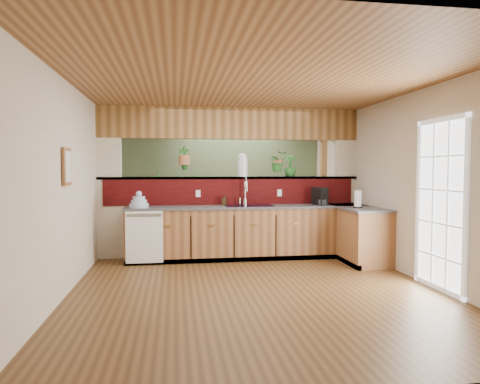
{
  "coord_description": "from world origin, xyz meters",
  "views": [
    {
      "loc": [
        -1.0,
        -6.17,
        1.51
      ],
      "look_at": [
        0.05,
        0.7,
        1.15
      ],
      "focal_mm": 32.0,
      "sensor_mm": 36.0,
      "label": 1
    }
  ],
  "objects": [
    {
      "name": "wall_right",
      "position": [
        2.3,
        0.0,
        1.3
      ],
      "size": [
        0.02,
        7.0,
        2.6
      ],
      "primitive_type": "cube",
      "color": "beige",
      "rests_on": "ground"
    },
    {
      "name": "shelf_plant_b",
      "position": [
        -0.45,
        3.25,
        1.17
      ],
      "size": [
        0.32,
        0.32,
        0.43
      ],
      "primitive_type": "imported",
      "rotation": [
        0.0,
        0.0,
        0.4
      ],
      "color": "#235F21",
      "rests_on": "shelving_console"
    },
    {
      "name": "coffee_maker",
      "position": [
        1.5,
        0.95,
        1.04
      ],
      "size": [
        0.16,
        0.28,
        0.31
      ],
      "rotation": [
        0.0,
        0.0,
        0.34
      ],
      "color": "black",
      "rests_on": "countertop"
    },
    {
      "name": "shelving_console",
      "position": [
        -0.88,
        3.25,
        0.5
      ],
      "size": [
        1.41,
        0.7,
        0.91
      ],
      "primitive_type": "cube",
      "rotation": [
        0.0,
        0.0,
        -0.26
      ],
      "color": "black",
      "rests_on": "ground"
    },
    {
      "name": "dishwasher",
      "position": [
        -1.48,
        0.66,
        0.46
      ],
      "size": [
        0.58,
        0.03,
        0.82
      ],
      "color": "white",
      "rests_on": "ground"
    },
    {
      "name": "wall_left",
      "position": [
        -2.3,
        0.0,
        1.3
      ],
      "size": [
        0.02,
        7.0,
        2.6
      ],
      "primitive_type": "cube",
      "color": "beige",
      "rests_on": "ground"
    },
    {
      "name": "french_door",
      "position": [
        2.27,
        -1.3,
        1.05
      ],
      "size": [
        0.06,
        1.02,
        2.16
      ],
      "primitive_type": "cube",
      "color": "white",
      "rests_on": "ground"
    },
    {
      "name": "hanging_plant_b",
      "position": [
        0.84,
        1.35,
        1.81
      ],
      "size": [
        0.34,
        0.3,
        0.5
      ],
      "color": "brown",
      "rests_on": "header_beam"
    },
    {
      "name": "ledge_plant_right",
      "position": [
        1.07,
        1.35,
        1.59
      ],
      "size": [
        0.25,
        0.25,
        0.39
      ],
      "primitive_type": "imported",
      "rotation": [
        0.0,
        0.0,
        -0.15
      ],
      "color": "#235F21",
      "rests_on": "pass_through_ledge"
    },
    {
      "name": "pass_through_ledge",
      "position": [
        0.0,
        1.35,
        1.37
      ],
      "size": [
        4.6,
        0.21,
        0.04
      ],
      "primitive_type": "cube",
      "color": "brown",
      "rests_on": "ground"
    },
    {
      "name": "ground",
      "position": [
        0.0,
        0.0,
        0.0
      ],
      "size": [
        4.6,
        7.0,
        0.01
      ],
      "primitive_type": "cube",
      "color": "#503418",
      "rests_on": "ground"
    },
    {
      "name": "glass_jar",
      "position": [
        0.2,
        1.35,
        1.6
      ],
      "size": [
        0.19,
        0.19,
        0.41
      ],
      "color": "silver",
      "rests_on": "pass_through_ledge"
    },
    {
      "name": "pass_through_partition",
      "position": [
        0.03,
        1.35,
        1.19
      ],
      "size": [
        4.6,
        0.21,
        2.6
      ],
      "color": "beige",
      "rests_on": "ground"
    },
    {
      "name": "ceiling",
      "position": [
        0.0,
        0.0,
        2.6
      ],
      "size": [
        4.6,
        7.0,
        0.01
      ],
      "primitive_type": "cube",
      "color": "brown",
      "rests_on": "ground"
    },
    {
      "name": "wall_back",
      "position": [
        0.0,
        3.5,
        1.3
      ],
      "size": [
        4.6,
        0.02,
        2.6
      ],
      "primitive_type": "cube",
      "color": "beige",
      "rests_on": "ground"
    },
    {
      "name": "soap_dispenser",
      "position": [
        -0.15,
        1.15,
        0.99
      ],
      "size": [
        0.11,
        0.11,
        0.19
      ],
      "primitive_type": "imported",
      "rotation": [
        0.0,
        0.0,
        -0.39
      ],
      "color": "#3C2816",
      "rests_on": "countertop"
    },
    {
      "name": "countertop",
      "position": [
        0.84,
        0.87,
        0.45
      ],
      "size": [
        4.14,
        1.52,
        0.9
      ],
      "color": "brown",
      "rests_on": "ground"
    },
    {
      "name": "shelf_plant_a",
      "position": [
        -1.37,
        3.25,
        1.19
      ],
      "size": [
        0.26,
        0.2,
        0.47
      ],
      "primitive_type": "imported",
      "rotation": [
        0.0,
        0.0,
        -0.12
      ],
      "color": "#235F21",
      "rests_on": "shelving_console"
    },
    {
      "name": "navy_sink",
      "position": [
        0.25,
        0.98,
        0.82
      ],
      "size": [
        0.82,
        0.5,
        0.18
      ],
      "color": "black",
      "rests_on": "countertop"
    },
    {
      "name": "floor_plant",
      "position": [
        1.01,
        2.64,
        0.35
      ],
      "size": [
        0.71,
        0.64,
        0.7
      ],
      "primitive_type": "imported",
      "rotation": [
        0.0,
        0.0,
        -0.16
      ],
      "color": "#235F21",
      "rests_on": "ground"
    },
    {
      "name": "sage_backwall",
      "position": [
        0.0,
        3.48,
        1.3
      ],
      "size": [
        4.55,
        0.02,
        2.55
      ],
      "primitive_type": "cube",
      "color": "#4B5D40",
      "rests_on": "ground"
    },
    {
      "name": "wall_front",
      "position": [
        0.0,
        -3.5,
        1.3
      ],
      "size": [
        4.6,
        0.02,
        2.6
      ],
      "primitive_type": "cube",
      "color": "beige",
      "rests_on": "ground"
    },
    {
      "name": "faucet",
      "position": [
        0.21,
        1.13,
        1.16
      ],
      "size": [
        0.21,
        0.21,
        0.49
      ],
      "color": "#B7B7B2",
      "rests_on": "countertop"
    },
    {
      "name": "dish_stack",
      "position": [
        -1.57,
        0.86,
        0.98
      ],
      "size": [
        0.31,
        0.31,
        0.27
      ],
      "color": "#A6B7D7",
      "rests_on": "countertop"
    },
    {
      "name": "framed_print",
      "position": [
        -2.27,
        -0.8,
        1.55
      ],
      "size": [
        0.04,
        0.35,
        0.45
      ],
      "color": "brown",
      "rests_on": "wall_left"
    },
    {
      "name": "header_beam",
      "position": [
        0.0,
        1.35,
        2.33
      ],
      "size": [
        4.6,
        0.15,
        0.55
      ],
      "primitive_type": "cube",
      "color": "brown",
      "rests_on": "ground"
    },
    {
      "name": "hanging_plant_a",
      "position": [
        -0.83,
        1.35,
        1.85
      ],
      "size": [
        0.24,
        0.2,
        0.54
      ],
      "color": "brown",
      "rests_on": "header_beam"
    },
    {
      "name": "paper_towel",
      "position": [
        1.91,
        0.32,
        1.03
      ],
      "size": [
        0.14,
        0.14,
        0.3
      ],
      "color": "black",
      "rests_on": "countertop"
    }
  ]
}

